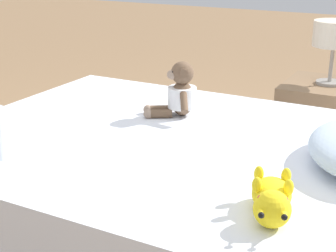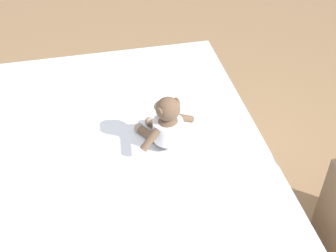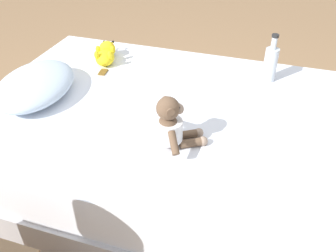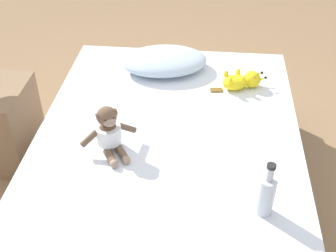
% 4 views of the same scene
% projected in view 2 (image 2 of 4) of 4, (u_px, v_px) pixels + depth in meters
% --- Properties ---
extents(bed, '(1.38, 1.86, 0.52)m').
position_uv_depth(bed, '(110.00, 221.00, 1.89)').
color(bed, '#B2B2B7').
rests_on(bed, ground_plane).
extents(plush_monkey, '(0.26, 0.25, 0.24)m').
position_uv_depth(plush_monkey, '(166.00, 125.00, 1.81)').
color(plush_monkey, brown).
rests_on(plush_monkey, bed).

